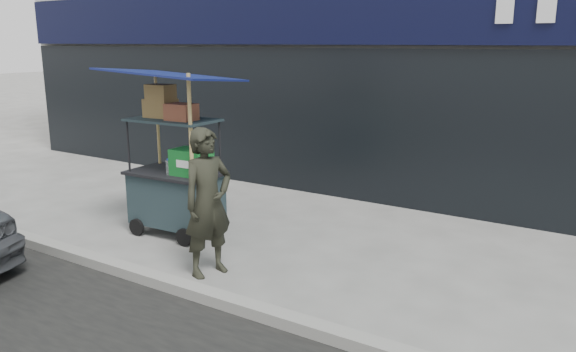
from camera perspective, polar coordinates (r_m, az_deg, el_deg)
The scene contains 4 objects.
ground at distance 6.17m, azimuth -10.46°, elevation -10.64°, with size 80.00×80.00×0.00m, color slate.
curb at distance 6.01m, azimuth -11.80°, elevation -10.73°, with size 80.00×0.18×0.12m, color gray.
vendor_cart at distance 7.48m, azimuth -11.29°, elevation -0.15°, with size 1.68×1.22×2.19m.
vendor_man at distance 6.10m, azimuth -8.13°, elevation -2.69°, with size 0.59×0.39×1.63m, color black.
Camera 1 is at (3.91, -4.06, 2.50)m, focal length 35.00 mm.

